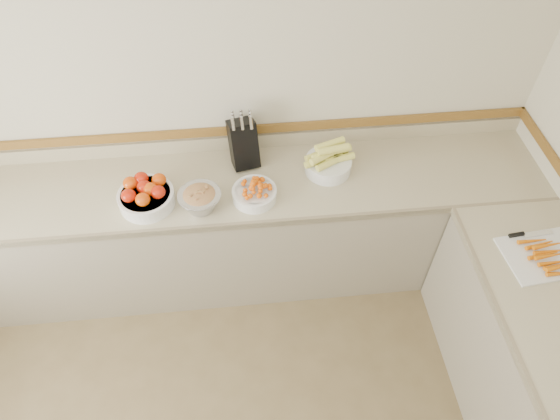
{
  "coord_description": "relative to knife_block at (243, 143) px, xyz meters",
  "views": [
    {
      "loc": [
        0.17,
        -0.43,
        3.06
      ],
      "look_at": [
        0.35,
        1.35,
        1.0
      ],
      "focal_mm": 32.0,
      "sensor_mm": 36.0,
      "label": 1
    }
  ],
  "objects": [
    {
      "name": "back_wall",
      "position": [
        -0.18,
        0.14,
        0.24
      ],
      "size": [
        4.0,
        0.0,
        4.0
      ],
      "primitive_type": "plane",
      "rotation": [
        1.57,
        0.0,
        0.0
      ],
      "color": "beige",
      "rests_on": "ground_plane"
    },
    {
      "name": "cherry_tomato_bowl",
      "position": [
        0.04,
        -0.31,
        -0.11
      ],
      "size": [
        0.26,
        0.26,
        0.15
      ],
      "color": "white",
      "rests_on": "counter_back"
    },
    {
      "name": "cutting_board",
      "position": [
        1.53,
        -0.89,
        -0.14
      ],
      "size": [
        0.43,
        0.35,
        0.06
      ],
      "color": "white",
      "rests_on": "counter_right"
    },
    {
      "name": "knife_block",
      "position": [
        0.0,
        0.0,
        0.0
      ],
      "size": [
        0.2,
        0.22,
        0.39
      ],
      "color": "black",
      "rests_on": "counter_back"
    },
    {
      "name": "counter_back",
      "position": [
        -0.18,
        -0.18,
        -0.6
      ],
      "size": [
        4.0,
        0.65,
        1.08
      ],
      "color": "tan",
      "rests_on": "ground_plane"
    },
    {
      "name": "tomato_bowl",
      "position": [
        -0.58,
        -0.29,
        -0.09
      ],
      "size": [
        0.32,
        0.32,
        0.16
      ],
      "color": "white",
      "rests_on": "counter_back"
    },
    {
      "name": "rhubarb_bowl",
      "position": [
        -0.27,
        -0.36,
        -0.08
      ],
      "size": [
        0.25,
        0.25,
        0.14
      ],
      "color": "#B2B2BA",
      "rests_on": "counter_back"
    },
    {
      "name": "corn_bowl",
      "position": [
        0.51,
        -0.13,
        -0.08
      ],
      "size": [
        0.32,
        0.29,
        0.21
      ],
      "color": "white",
      "rests_on": "counter_back"
    }
  ]
}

